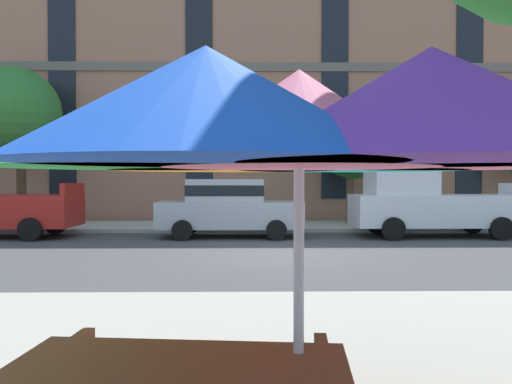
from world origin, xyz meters
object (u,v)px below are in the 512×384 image
sedan_silver (229,206)px  street_tree_middle (355,137)px  pickup_white (428,204)px  street_tree_left (16,117)px  patio_umbrella (299,125)px

sedan_silver → street_tree_middle: street_tree_middle is taller
pickup_white → sedan_silver: bearing=-180.0°
sedan_silver → street_tree_left: street_tree_left is taller
pickup_white → patio_umbrella: size_ratio=1.49×
sedan_silver → street_tree_left: size_ratio=0.74×
street_tree_middle → patio_umbrella: 16.79m
pickup_white → street_tree_left: 14.78m
sedan_silver → street_tree_middle: (4.65, 3.61, 2.46)m
street_tree_middle → sedan_silver: bearing=-142.2°
sedan_silver → pickup_white: 6.16m
sedan_silver → street_tree_left: (-7.93, 3.26, 3.14)m
street_tree_middle → patio_umbrella: (-3.78, -16.31, -1.35)m
patio_umbrella → sedan_silver: bearing=93.9°
street_tree_left → street_tree_middle: bearing=1.6°
pickup_white → street_tree_middle: (-1.51, 3.61, 2.38)m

